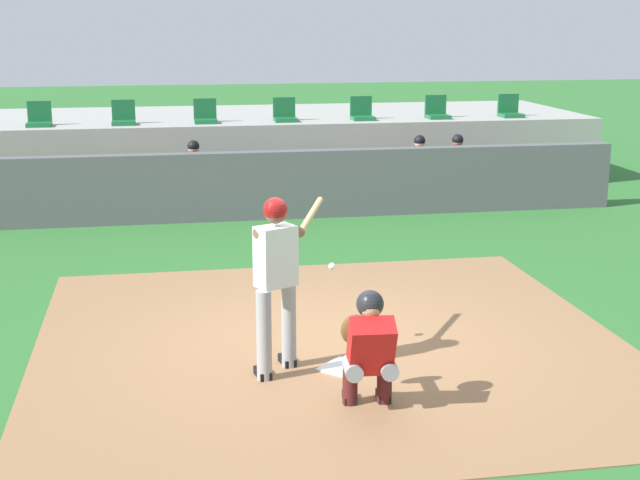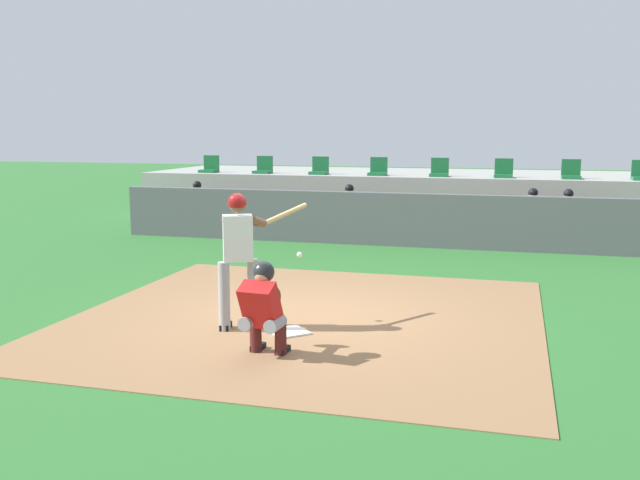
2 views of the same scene
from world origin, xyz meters
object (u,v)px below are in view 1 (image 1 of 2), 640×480
(stadium_seat_1, at_px, (39,119))
(stadium_seat_3, at_px, (205,116))
(stadium_seat_5, at_px, (362,113))
(stadium_seat_6, at_px, (437,112))
(stadium_seat_4, at_px, (285,115))
(catcher_crouched, at_px, (368,345))
(batter_at_plate, at_px, (277,274))
(home_plate, at_px, (346,368))
(stadium_seat_7, at_px, (510,110))
(dugout_player_1, at_px, (195,175))
(stadium_seat_2, at_px, (124,118))
(dugout_player_3, at_px, (459,167))
(dugout_player_2, at_px, (421,169))

(stadium_seat_1, xyz_separation_m, stadium_seat_3, (3.25, 0.00, 0.00))
(stadium_seat_5, bearing_deg, stadium_seat_6, 0.00)
(stadium_seat_5, bearing_deg, stadium_seat_4, 180.00)
(stadium_seat_6, bearing_deg, catcher_crouched, -110.02)
(batter_at_plate, xyz_separation_m, stadium_seat_3, (-0.13, 10.12, 0.50))
(home_plate, bearing_deg, stadium_seat_7, 60.81)
(stadium_seat_4, relative_size, stadium_seat_7, 1.00)
(stadium_seat_6, bearing_deg, dugout_player_1, -158.67)
(home_plate, xyz_separation_m, catcher_crouched, (0.01, -0.94, 0.59))
(catcher_crouched, relative_size, stadium_seat_5, 3.99)
(dugout_player_1, bearing_deg, catcher_crouched, -82.75)
(home_plate, relative_size, stadium_seat_5, 0.92)
(batter_at_plate, bearing_deg, stadium_seat_2, 99.84)
(dugout_player_1, height_order, stadium_seat_4, stadium_seat_4)
(stadium_seat_6, bearing_deg, stadium_seat_3, 180.00)
(stadium_seat_3, distance_m, stadium_seat_7, 6.50)
(dugout_player_3, bearing_deg, home_plate, -115.58)
(dugout_player_2, height_order, dugout_player_3, same)
(stadium_seat_2, bearing_deg, stadium_seat_5, 0.00)
(dugout_player_2, relative_size, stadium_seat_5, 2.71)
(stadium_seat_6, distance_m, stadium_seat_7, 1.62)
(stadium_seat_3, relative_size, stadium_seat_6, 1.00)
(catcher_crouched, distance_m, stadium_seat_2, 11.43)
(home_plate, relative_size, stadium_seat_4, 0.92)
(catcher_crouched, xyz_separation_m, stadium_seat_7, (5.68, 11.12, 0.93))
(batter_at_plate, xyz_separation_m, stadium_seat_4, (1.50, 10.12, 0.50))
(stadium_seat_3, bearing_deg, dugout_player_2, -27.24)
(stadium_seat_3, bearing_deg, dugout_player_3, -23.36)
(dugout_player_2, distance_m, stadium_seat_1, 7.53)
(dugout_player_3, bearing_deg, stadium_seat_1, 165.66)
(dugout_player_1, bearing_deg, stadium_seat_1, 145.09)
(catcher_crouched, distance_m, dugout_player_3, 9.89)
(dugout_player_3, xyz_separation_m, stadium_seat_5, (-1.46, 2.03, 0.86))
(home_plate, xyz_separation_m, stadium_seat_5, (2.44, 10.18, 1.51))
(dugout_player_1, relative_size, stadium_seat_6, 2.71)
(dugout_player_1, height_order, stadium_seat_2, stadium_seat_2)
(catcher_crouched, relative_size, stadium_seat_7, 3.99)
(stadium_seat_4, bearing_deg, dugout_player_3, -33.40)
(dugout_player_1, relative_size, dugout_player_3, 1.00)
(catcher_crouched, relative_size, dugout_player_1, 1.47)
(stadium_seat_5, bearing_deg, dugout_player_3, -54.32)
(batter_at_plate, distance_m, stadium_seat_1, 10.68)
(home_plate, relative_size, batter_at_plate, 0.24)
(dugout_player_1, bearing_deg, stadium_seat_4, 46.08)
(catcher_crouched, xyz_separation_m, stadium_seat_2, (-2.45, 11.12, 0.93))
(stadium_seat_2, bearing_deg, catcher_crouched, -77.60)
(dugout_player_1, distance_m, stadium_seat_1, 3.66)
(dugout_player_1, xyz_separation_m, stadium_seat_4, (1.96, 2.03, 0.86))
(stadium_seat_4, bearing_deg, stadium_seat_5, 0.00)
(stadium_seat_1, distance_m, stadium_seat_3, 3.25)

